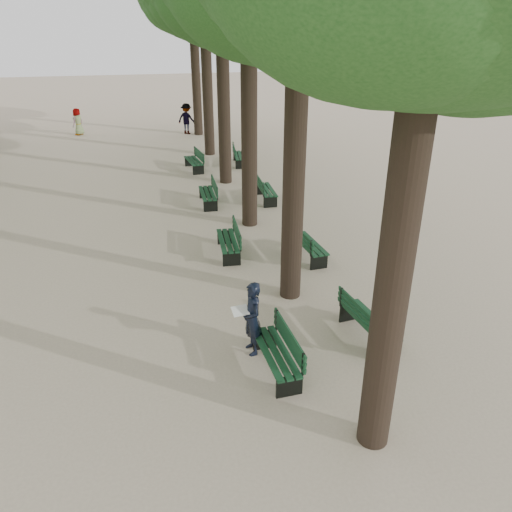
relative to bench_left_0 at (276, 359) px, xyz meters
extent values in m
plane|color=#BCA98E|center=(-0.37, -0.11, -0.27)|extent=(120.00, 120.00, 0.00)
cylinder|color=#33261C|center=(1.13, -2.11, 3.48)|extent=(0.52, 0.52, 7.50)
cylinder|color=#33261C|center=(1.13, 2.89, 3.48)|extent=(0.52, 0.52, 7.50)
cylinder|color=#33261C|center=(1.13, 7.89, 3.48)|extent=(0.52, 0.52, 7.50)
cylinder|color=#33261C|center=(1.13, 12.89, 3.48)|extent=(0.52, 0.52, 7.50)
cylinder|color=#33261C|center=(1.13, 17.89, 3.48)|extent=(0.52, 0.52, 7.50)
cylinder|color=#33261C|center=(1.13, 22.89, 3.48)|extent=(0.52, 0.52, 7.50)
cube|color=black|center=(-0.02, 0.00, -0.05)|extent=(0.63, 1.83, 0.45)
cube|color=black|center=(-0.02, 0.00, 0.18)|extent=(0.65, 1.83, 0.04)
cube|color=black|center=(0.26, 0.02, 0.45)|extent=(0.15, 1.80, 0.40)
cube|color=black|center=(-0.02, 5.63, -0.05)|extent=(0.62, 1.83, 0.45)
cube|color=black|center=(-0.02, 5.63, 0.18)|extent=(0.64, 1.83, 0.04)
cube|color=black|center=(0.26, 5.62, 0.45)|extent=(0.14, 1.80, 0.40)
cube|color=black|center=(-0.02, 10.19, -0.05)|extent=(0.56, 1.81, 0.45)
cube|color=black|center=(-0.02, 10.19, 0.18)|extent=(0.58, 1.81, 0.04)
cube|color=black|center=(0.26, 10.18, 0.45)|extent=(0.08, 1.80, 0.40)
cube|color=black|center=(-0.02, 15.04, -0.05)|extent=(0.76, 1.85, 0.45)
cube|color=black|center=(-0.02, 15.04, 0.18)|extent=(0.78, 1.86, 0.04)
cube|color=black|center=(0.26, 15.08, 0.45)|extent=(0.28, 1.79, 0.40)
cube|color=black|center=(2.28, 0.65, -0.05)|extent=(0.76, 1.85, 0.45)
cube|color=black|center=(2.28, 0.65, 0.18)|extent=(0.78, 1.86, 0.04)
cube|color=black|center=(2.01, 0.61, 0.45)|extent=(0.28, 1.79, 0.40)
cube|color=black|center=(2.28, 4.89, -0.05)|extent=(0.68, 1.84, 0.45)
cube|color=black|center=(2.28, 4.89, 0.18)|extent=(0.70, 1.84, 0.04)
cube|color=black|center=(2.00, 4.86, 0.45)|extent=(0.21, 1.80, 0.40)
cube|color=black|center=(2.28, 10.12, -0.05)|extent=(0.59, 1.82, 0.45)
cube|color=black|center=(2.28, 10.12, 0.18)|extent=(0.61, 1.82, 0.04)
cube|color=black|center=(2.00, 10.13, 0.45)|extent=(0.11, 1.80, 0.40)
cube|color=black|center=(2.28, 15.54, -0.05)|extent=(0.73, 1.85, 0.45)
cube|color=black|center=(2.28, 15.54, 0.18)|extent=(0.75, 1.85, 0.04)
cube|color=black|center=(2.01, 15.57, 0.45)|extent=(0.25, 1.79, 0.40)
imported|color=black|center=(-0.33, 0.74, 0.55)|extent=(0.41, 0.69, 1.64)
cube|color=white|center=(-0.58, 0.74, 0.78)|extent=(0.37, 0.29, 0.12)
imported|color=#262628|center=(-5.96, 24.35, 0.51)|extent=(0.70, 0.81, 1.57)
imported|color=#262628|center=(0.48, 23.23, 0.63)|extent=(1.16, 0.96, 1.80)
camera|label=1|loc=(-2.17, -7.83, 6.20)|focal=35.00mm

